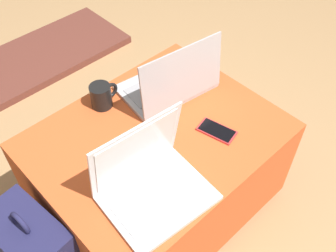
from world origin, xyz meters
The scene contains 7 objects.
ground_plane centered at (0.00, 0.00, 0.00)m, with size 14.00×14.00×0.00m, color tan.
ottoman centered at (0.00, 0.00, 0.24)m, with size 0.88×0.70×0.47m.
laptop_near centered at (-0.18, -0.17, 0.53)m, with size 0.35×0.29×0.27m.
laptop_far centered at (0.19, 0.13, 0.53)m, with size 0.39×0.29×0.25m.
cell_phone centered at (0.17, -0.14, 0.48)m, with size 0.10×0.15×0.01m.
coffee_mug centered at (-0.05, 0.26, 0.52)m, with size 0.12×0.08×0.10m.
fireplace_hearth centered at (0.00, 1.28, 0.02)m, with size 1.40×0.50×0.04m.
Camera 1 is at (-0.62, -0.72, 1.56)m, focal length 42.00 mm.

